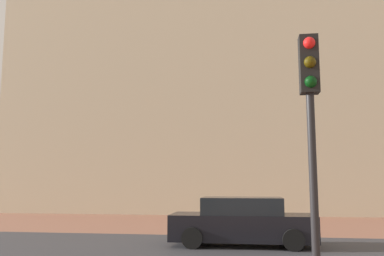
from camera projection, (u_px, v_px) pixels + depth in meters
name	position (u px, v px, depth m)	size (l,w,h in m)	color
ground_plane	(199.00, 248.00, 12.37)	(120.00, 120.00, 0.00)	#93604C
street_asphalt_strip	(194.00, 255.00, 11.23)	(120.00, 8.27, 0.00)	#38383D
landmark_building	(224.00, 85.00, 32.00)	(29.07, 13.38, 30.98)	beige
car_black	(242.00, 222.00, 12.92)	(4.50, 1.92, 1.50)	black
traffic_light_pole	(311.00, 116.00, 6.11)	(0.28, 0.34, 4.21)	black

